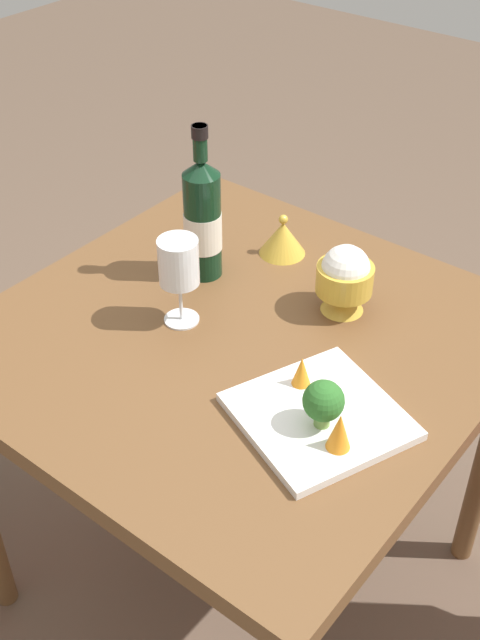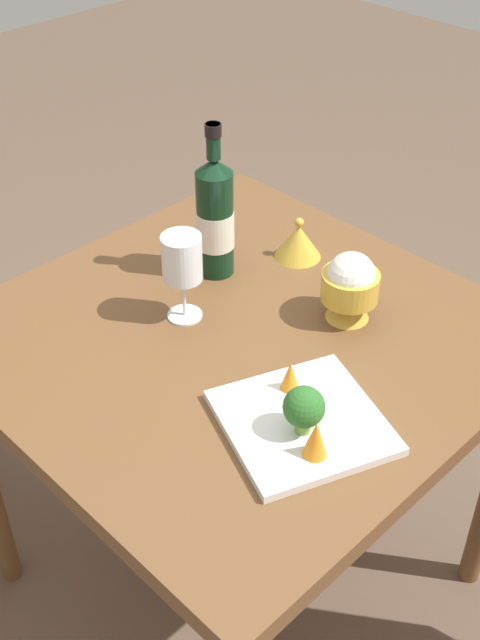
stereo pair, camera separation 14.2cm
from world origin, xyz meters
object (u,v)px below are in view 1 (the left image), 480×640
Objects in this scene: broccoli_floret at (323,402)px; carrot_garnish_right at (339,431)px; carrot_garnish_left at (302,371)px; wine_bottle at (203,219)px; rice_bowl at (345,278)px; rice_bowl_lid at (283,238)px; wine_glass at (179,264)px; serving_plate at (319,416)px.

broccoli_floret is 0.06m from carrot_garnish_right.
wine_bottle is at bearing 154.76° from carrot_garnish_left.
carrot_garnish_right is (0.20, -0.33, -0.02)m from rice_bowl.
rice_bowl_lid is at bearing 63.13° from wine_bottle.
carrot_garnish_left is (-0.08, 0.06, -0.02)m from broccoli_floret.
carrot_garnish_right is at bearing -58.49° from rice_bowl.
wine_bottle is 0.41m from carrot_garnish_left.
wine_glass reaches higher than serving_plate.
carrot_garnish_right is at bearing -14.12° from wine_glass.
wine_bottle is at bearing -116.87° from rice_bowl_lid.
carrot_garnish_right is at bearing -27.95° from broccoli_floret.
rice_bowl reaches higher than serving_plate.
carrot_garnish_left is 0.83× the size of carrot_garnish_right.
rice_bowl_lid is 0.54m from broccoli_floret.
rice_bowl is 0.34m from broccoli_floret.
broccoli_floret reaches higher than rice_bowl_lid.
carrot_garnish_right is (0.13, -0.08, 0.01)m from carrot_garnish_left.
wine_glass is at bearing -64.70° from wine_bottle.
rice_bowl_lid is 1.47× the size of carrot_garnish_right.
wine_bottle is 0.17m from wine_glass.
broccoli_floret is at bearing -12.21° from wine_glass.
rice_bowl_lid is (0.01, 0.31, -0.09)m from wine_glass.
rice_bowl_lid is at bearing 134.50° from carrot_garnish_right.
serving_plate is at bearing 145.30° from carrot_garnish_right.
broccoli_floret is at bearing -63.10° from rice_bowl.
rice_bowl is at bearing 44.73° from wine_glass.
carrot_garnish_left is (0.29, -0.02, -0.08)m from wine_glass.
carrot_garnish_left is at bearing 148.39° from serving_plate.
rice_bowl is 0.44× the size of serving_plate.
serving_plate is 0.09m from carrot_garnish_right.
rice_bowl is at bearing 13.46° from wine_bottle.
carrot_garnish_left is at bearing -25.24° from wine_bottle.
serving_plate is 5.75× the size of carrot_garnish_left.
carrot_garnish_right is (0.05, -0.03, -0.02)m from broccoli_floret.
serving_plate is 0.08m from carrot_garnish_left.
wine_bottle is at bearing 152.60° from broccoli_floret.
wine_bottle reaches higher than rice_bowl_lid.
wine_glass reaches higher than carrot_garnish_right.
wine_bottle reaches higher than serving_plate.
rice_bowl_lid is at bearing 132.84° from serving_plate.
wine_bottle is at bearing 152.55° from carrot_garnish_right.
rice_bowl_lid is at bearing 87.94° from wine_glass.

